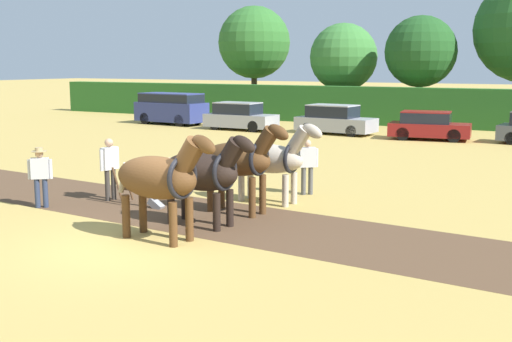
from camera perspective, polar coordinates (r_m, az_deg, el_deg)
ground_plane at (r=13.99m, az=-10.77°, el=-6.51°), size 240.00×240.00×0.00m
plowed_furrow_strip at (r=19.35m, az=-15.10°, el=-2.21°), size 32.82×5.60×0.01m
hedgerow at (r=40.38m, az=16.75°, el=5.37°), size 60.90×1.22×2.39m
tree_far_left at (r=49.08m, az=-0.16°, el=11.35°), size 5.40×5.40×8.12m
tree_left at (r=45.50m, az=7.78°, el=9.98°), size 4.67×4.67×6.63m
tree_center_left at (r=43.02m, az=14.43°, el=10.23°), size 4.57×4.57×6.89m
draft_horse_lead_left at (r=14.01m, az=-8.50°, el=-0.59°), size 2.80×1.12×2.47m
draft_horse_lead_right at (r=15.18m, az=-4.71°, el=-0.07°), size 2.77×1.09×2.31m
draft_horse_trail_left at (r=16.38m, az=-1.44°, el=1.00°), size 2.71×1.02×2.45m
draft_horse_trail_right at (r=17.66m, az=1.38°, el=1.14°), size 2.94×1.00×2.35m
plow at (r=17.61m, az=-9.96°, el=-2.10°), size 1.67×0.49×1.13m
farmer_at_plow at (r=18.48m, az=-12.87°, el=0.60°), size 0.24×0.70×1.76m
farmer_beside_team at (r=18.89m, az=4.58°, el=0.72°), size 0.53×0.46×1.64m
farmer_onlooker_left at (r=18.04m, az=-18.63°, el=-0.18°), size 0.52×0.44×1.63m
parked_van at (r=41.48m, az=-7.55°, el=5.56°), size 4.79×2.32×1.99m
parked_car_left at (r=37.64m, az=-1.44°, el=4.84°), size 4.19×1.82×1.61m
parked_car_center_left at (r=35.68m, az=7.01°, el=4.51°), size 4.43×2.13×1.61m
parked_car_center at (r=33.82m, az=15.08°, el=3.88°), size 4.21×2.30×1.45m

